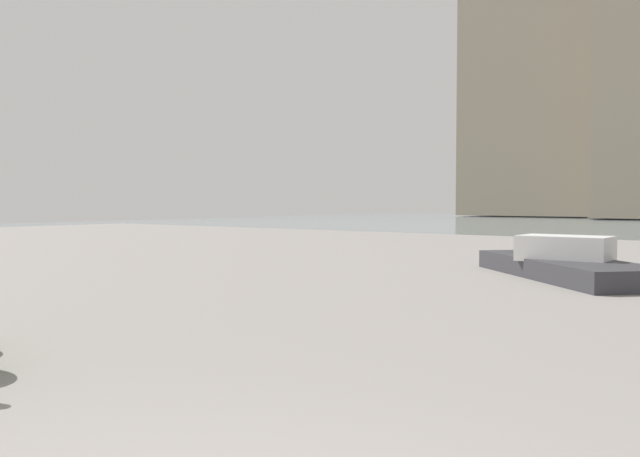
# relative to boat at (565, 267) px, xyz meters

# --- Properties ---
(building_annex) EXTENTS (14.10, 10.28, 29.13)m
(building_annex) POSITION_rel_boat_xyz_m (20.22, -57.05, 13.32)
(building_annex) COLOR gray
(building_annex) RESTS_ON ground
(boat) EXTENTS (4.49, 4.41, 0.95)m
(boat) POSITION_rel_boat_xyz_m (0.00, 0.00, 0.00)
(boat) COLOR #333338
(boat) RESTS_ON ground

